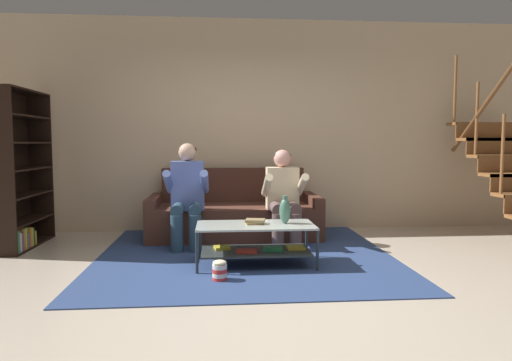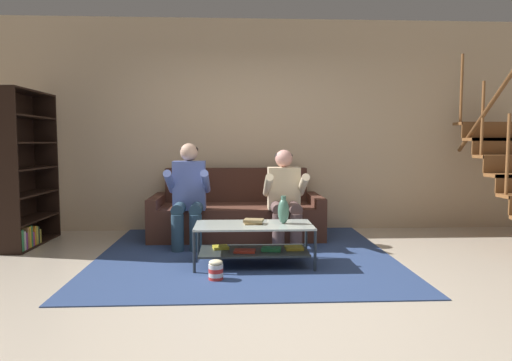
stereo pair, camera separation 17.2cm
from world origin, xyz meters
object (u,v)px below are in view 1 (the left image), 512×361
at_px(person_seated_left, 187,191).
at_px(coffee_table, 256,239).
at_px(couch, 234,215).
at_px(bookshelf, 17,181).
at_px(popcorn_tub, 220,270).
at_px(book_stack, 255,221).
at_px(vase, 285,210).
at_px(person_seated_right, 284,193).

relative_size(person_seated_left, coffee_table, 1.04).
relative_size(couch, bookshelf, 1.18).
height_order(person_seated_left, popcorn_tub, person_seated_left).
relative_size(book_stack, popcorn_tub, 1.14).
xyz_separation_m(vase, popcorn_tub, (-0.66, -0.52, -0.45)).
relative_size(couch, vase, 7.76).
bearing_deg(vase, bookshelf, 161.61).
bearing_deg(book_stack, person_seated_right, 63.98).
distance_m(vase, book_stack, 0.32).
bearing_deg(book_stack, popcorn_tub, -124.52).
height_order(couch, book_stack, couch).
bearing_deg(bookshelf, popcorn_tub, -32.94).
height_order(person_seated_left, book_stack, person_seated_left).
xyz_separation_m(bookshelf, popcorn_tub, (2.33, -1.51, -0.68)).
bearing_deg(bookshelf, book_stack, -20.32).
height_order(person_seated_right, coffee_table, person_seated_right).
height_order(coffee_table, popcorn_tub, coffee_table).
distance_m(person_seated_left, person_seated_right, 1.13).
bearing_deg(coffee_table, couch, 96.74).
distance_m(book_stack, bookshelf, 2.88).
bearing_deg(vase, coffee_table, -173.98).
distance_m(couch, bookshelf, 2.61).
height_order(person_seated_left, person_seated_right, person_seated_left).
bearing_deg(person_seated_left, couch, 43.89).
xyz_separation_m(coffee_table, vase, (0.29, 0.03, 0.27)).
bearing_deg(coffee_table, person_seated_right, 65.35).
distance_m(person_seated_right, book_stack, 0.95).
distance_m(bookshelf, popcorn_tub, 2.86).
distance_m(couch, book_stack, 1.40).
distance_m(vase, popcorn_tub, 0.95).
bearing_deg(person_seated_right, book_stack, -116.02).
relative_size(couch, coffee_table, 1.86).
bearing_deg(vase, book_stack, -179.73).
xyz_separation_m(coffee_table, book_stack, (-0.01, 0.03, 0.17)).
xyz_separation_m(vase, bookshelf, (-2.99, 0.99, 0.23)).
xyz_separation_m(person_seated_right, popcorn_tub, (-0.76, -1.35, -0.53)).
bearing_deg(popcorn_tub, coffee_table, 53.07).
distance_m(coffee_table, book_stack, 0.17).
xyz_separation_m(person_seated_right, bookshelf, (-3.09, 0.16, 0.16)).
relative_size(person_seated_left, person_seated_right, 1.07).
xyz_separation_m(person_seated_left, book_stack, (0.72, -0.84, -0.22)).
height_order(couch, vase, couch).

